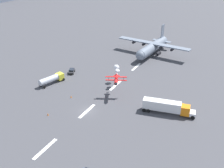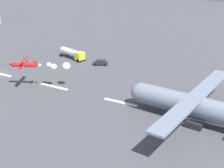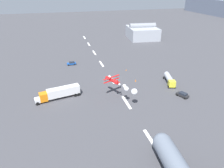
{
  "view_description": "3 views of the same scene",
  "coord_description": "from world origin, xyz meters",
  "px_view_note": "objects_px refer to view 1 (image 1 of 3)",
  "views": [
    {
      "loc": [
        -52.88,
        -35.86,
        41.34
      ],
      "look_at": [
        13.05,
        -1.33,
        3.2
      ],
      "focal_mm": 41.81,
      "sensor_mm": 36.0,
      "label": 1
    },
    {
      "loc": [
        66.64,
        -58.37,
        31.16
      ],
      "look_at": [
        34.24,
        0.0,
        3.87
      ],
      "focal_mm": 53.43,
      "sensor_mm": 36.0,
      "label": 2
    },
    {
      "loc": [
        71.06,
        -19.47,
        34.41
      ],
      "look_at": [
        12.24,
        -3.22,
        4.21
      ],
      "focal_mm": 32.68,
      "sensor_mm": 36.0,
      "label": 3
    }
  ],
  "objects_px": {
    "cargo_transport_plane": "(152,48)",
    "airport_staff_sedan": "(72,71)",
    "semi_truck_orange": "(167,106)",
    "fuel_tanker_truck": "(52,79)",
    "traffic_cone_far": "(71,97)",
    "traffic_cone_near": "(48,114)",
    "stunt_biplane_red": "(117,73)"
  },
  "relations": [
    {
      "from": "cargo_transport_plane",
      "to": "airport_staff_sedan",
      "type": "relative_size",
      "value": 7.4
    },
    {
      "from": "semi_truck_orange",
      "to": "fuel_tanker_truck",
      "type": "height_order",
      "value": "semi_truck_orange"
    },
    {
      "from": "semi_truck_orange",
      "to": "airport_staff_sedan",
      "type": "height_order",
      "value": "semi_truck_orange"
    },
    {
      "from": "fuel_tanker_truck",
      "to": "traffic_cone_far",
      "type": "xyz_separation_m",
      "value": [
        -5.12,
        -11.68,
        -1.37
      ]
    },
    {
      "from": "semi_truck_orange",
      "to": "traffic_cone_far",
      "type": "bearing_deg",
      "value": 100.78
    },
    {
      "from": "cargo_transport_plane",
      "to": "semi_truck_orange",
      "type": "distance_m",
      "value": 46.27
    },
    {
      "from": "traffic_cone_near",
      "to": "traffic_cone_far",
      "type": "height_order",
      "value": "same"
    },
    {
      "from": "semi_truck_orange",
      "to": "fuel_tanker_truck",
      "type": "bearing_deg",
      "value": 90.6
    },
    {
      "from": "fuel_tanker_truck",
      "to": "airport_staff_sedan",
      "type": "xyz_separation_m",
      "value": [
        10.41,
        -0.84,
        -0.93
      ]
    },
    {
      "from": "semi_truck_orange",
      "to": "traffic_cone_far",
      "type": "distance_m",
      "value": 29.75
    },
    {
      "from": "cargo_transport_plane",
      "to": "stunt_biplane_red",
      "type": "height_order",
      "value": "cargo_transport_plane"
    },
    {
      "from": "cargo_transport_plane",
      "to": "stunt_biplane_red",
      "type": "xyz_separation_m",
      "value": [
        -34.75,
        -0.27,
        2.03
      ]
    },
    {
      "from": "traffic_cone_near",
      "to": "traffic_cone_far",
      "type": "xyz_separation_m",
      "value": [
        11.19,
        0.07,
        0.0
      ]
    },
    {
      "from": "semi_truck_orange",
      "to": "traffic_cone_near",
      "type": "xyz_separation_m",
      "value": [
        -16.74,
        29.1,
        -1.75
      ]
    },
    {
      "from": "traffic_cone_far",
      "to": "airport_staff_sedan",
      "type": "bearing_deg",
      "value": 34.92
    },
    {
      "from": "fuel_tanker_truck",
      "to": "semi_truck_orange",
      "type": "bearing_deg",
      "value": -89.4
    },
    {
      "from": "stunt_biplane_red",
      "to": "traffic_cone_far",
      "type": "bearing_deg",
      "value": 142.55
    },
    {
      "from": "semi_truck_orange",
      "to": "airport_staff_sedan",
      "type": "distance_m",
      "value": 41.26
    },
    {
      "from": "airport_staff_sedan",
      "to": "traffic_cone_far",
      "type": "height_order",
      "value": "airport_staff_sedan"
    },
    {
      "from": "semi_truck_orange",
      "to": "fuel_tanker_truck",
      "type": "xyz_separation_m",
      "value": [
        -0.43,
        40.85,
        -0.38
      ]
    },
    {
      "from": "stunt_biplane_red",
      "to": "traffic_cone_near",
      "type": "relative_size",
      "value": 17.96
    },
    {
      "from": "cargo_transport_plane",
      "to": "traffic_cone_far",
      "type": "bearing_deg",
      "value": 168.8
    },
    {
      "from": "cargo_transport_plane",
      "to": "semi_truck_orange",
      "type": "height_order",
      "value": "cargo_transport_plane"
    },
    {
      "from": "semi_truck_orange",
      "to": "airport_staff_sedan",
      "type": "xyz_separation_m",
      "value": [
        9.98,
        40.01,
        -1.32
      ]
    },
    {
      "from": "stunt_biplane_red",
      "to": "airport_staff_sedan",
      "type": "distance_m",
      "value": 21.22
    },
    {
      "from": "airport_staff_sedan",
      "to": "traffic_cone_far",
      "type": "bearing_deg",
      "value": -145.08
    },
    {
      "from": "stunt_biplane_red",
      "to": "semi_truck_orange",
      "type": "bearing_deg",
      "value": -109.84
    },
    {
      "from": "traffic_cone_near",
      "to": "traffic_cone_far",
      "type": "distance_m",
      "value": 11.19
    },
    {
      "from": "cargo_transport_plane",
      "to": "traffic_cone_near",
      "type": "bearing_deg",
      "value": 170.96
    },
    {
      "from": "semi_truck_orange",
      "to": "airport_staff_sedan",
      "type": "relative_size",
      "value": 3.3
    },
    {
      "from": "fuel_tanker_truck",
      "to": "traffic_cone_near",
      "type": "bearing_deg",
      "value": -144.24
    },
    {
      "from": "traffic_cone_near",
      "to": "traffic_cone_far",
      "type": "bearing_deg",
      "value": 0.36
    }
  ]
}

